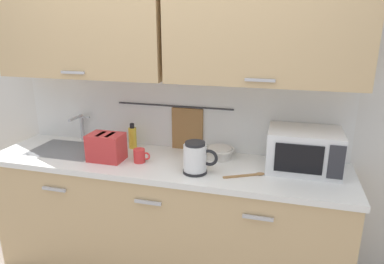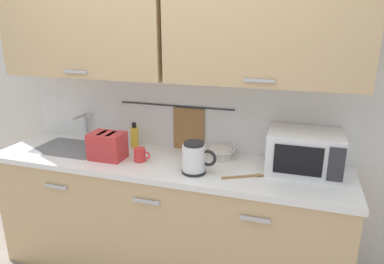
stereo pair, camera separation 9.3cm
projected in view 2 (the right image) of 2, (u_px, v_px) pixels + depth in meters
counter_unit at (164, 216)px, 2.57m from camera, size 2.53×0.64×0.90m
back_wall_assembly at (174, 67)px, 2.46m from camera, size 3.70×0.41×2.50m
sink_faucet at (84, 123)px, 2.83m from camera, size 0.09×0.17×0.22m
microwave at (304, 152)px, 2.22m from camera, size 0.46×0.35×0.27m
electric_kettle at (195, 158)px, 2.21m from camera, size 0.23×0.16×0.21m
dish_soap_bottle at (135, 136)px, 2.68m from camera, size 0.06×0.06×0.20m
mug_near_sink at (140, 155)px, 2.41m from camera, size 0.12×0.08×0.09m
mixing_bowl at (220, 153)px, 2.46m from camera, size 0.21×0.21×0.08m
toaster at (107, 146)px, 2.44m from camera, size 0.26×0.17×0.19m
wooden_spoon at (248, 176)px, 2.17m from camera, size 0.26×0.15×0.01m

